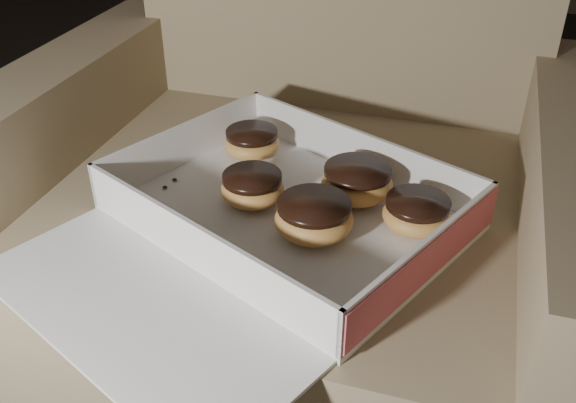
% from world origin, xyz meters
% --- Properties ---
extents(floor, '(4.50, 4.50, 0.00)m').
position_xyz_m(floor, '(0.00, 0.00, 0.00)').
color(floor, black).
rests_on(floor, ground).
extents(armchair, '(0.88, 0.74, 0.92)m').
position_xyz_m(armchair, '(0.15, -0.19, 0.29)').
color(armchair, '#8A7758').
rests_on(armchair, floor).
extents(bakery_box, '(0.59, 0.63, 0.07)m').
position_xyz_m(bakery_box, '(0.16, -0.37, 0.42)').
color(bakery_box, silver).
rests_on(bakery_box, armchair).
extents(donut_a, '(0.10, 0.10, 0.05)m').
position_xyz_m(donut_a, '(0.22, -0.36, 0.45)').
color(donut_a, '#E7A050').
rests_on(donut_a, bakery_box).
extents(donut_b, '(0.09, 0.09, 0.04)m').
position_xyz_m(donut_b, '(0.12, -0.31, 0.44)').
color(donut_b, '#E7A050').
rests_on(donut_b, bakery_box).
extents(donut_c, '(0.10, 0.10, 0.05)m').
position_xyz_m(donut_c, '(0.26, -0.26, 0.44)').
color(donut_c, '#E7A050').
rests_on(donut_c, bakery_box).
extents(donut_d, '(0.09, 0.09, 0.04)m').
position_xyz_m(donut_d, '(0.34, -0.31, 0.44)').
color(donut_d, '#E7A050').
rests_on(donut_d, bakery_box).
extents(donut_e, '(0.08, 0.08, 0.04)m').
position_xyz_m(donut_e, '(0.08, -0.19, 0.44)').
color(donut_e, '#E7A050').
rests_on(donut_e, bakery_box).
extents(crumb_a, '(0.01, 0.01, 0.00)m').
position_xyz_m(crumb_a, '(0.25, -0.49, 0.42)').
color(crumb_a, black).
rests_on(crumb_a, bakery_box).
extents(crumb_b, '(0.01, 0.01, 0.00)m').
position_xyz_m(crumb_b, '(-0.00, -0.30, 0.42)').
color(crumb_b, black).
rests_on(crumb_b, bakery_box).
extents(crumb_c, '(0.01, 0.01, 0.00)m').
position_xyz_m(crumb_c, '(-0.01, -0.32, 0.42)').
color(crumb_c, black).
rests_on(crumb_c, bakery_box).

